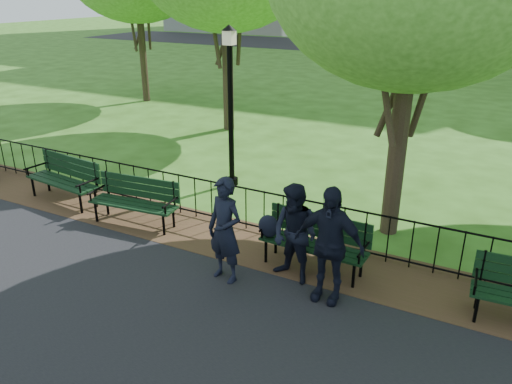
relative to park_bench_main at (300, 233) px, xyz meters
The scene contains 12 objects.
ground 1.37m from the park_bench_main, 93.51° to the right, with size 120.00×120.00×0.00m, color #2E5516.
dirt_strip 0.68m from the park_bench_main, 104.52° to the left, with size 60.00×1.60×0.01m, color #3D2F19.
far_street 33.79m from the park_bench_main, 90.13° to the left, with size 70.00×9.00×0.01m, color black.
iron_fence 0.80m from the park_bench_main, 95.40° to the left, with size 24.06×0.06×1.00m.
park_bench_main is the anchor object (origin of this frame).
park_bench_left_a 3.58m from the park_bench_main, behind, with size 1.89×0.76×1.05m.
park_bench_left_b 5.74m from the park_bench_main, behind, with size 1.99×0.81×1.10m.
lamppost 4.30m from the park_bench_main, 136.87° to the left, with size 0.34×0.34×3.74m.
person_left 1.34m from the park_bench_main, 132.68° to the right, with size 0.64×0.42×1.77m, color black.
person_mid 0.54m from the park_bench_main, 76.10° to the right, with size 0.81×0.42×1.67m, color black.
person_right 1.10m from the park_bench_main, 43.35° to the right, with size 1.09×0.45×1.86m, color black.
taxi 32.29m from the park_bench_main, 104.28° to the left, with size 1.86×4.63×1.58m, color yellow.
Camera 1 is at (2.94, -5.82, 4.49)m, focal length 35.00 mm.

